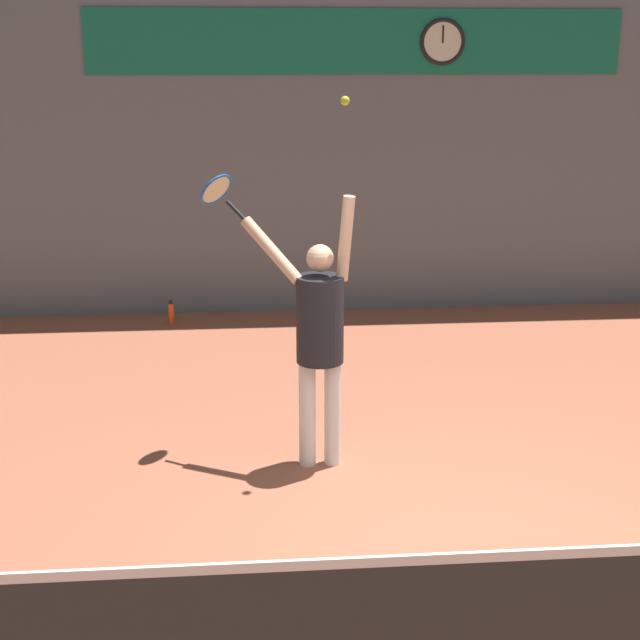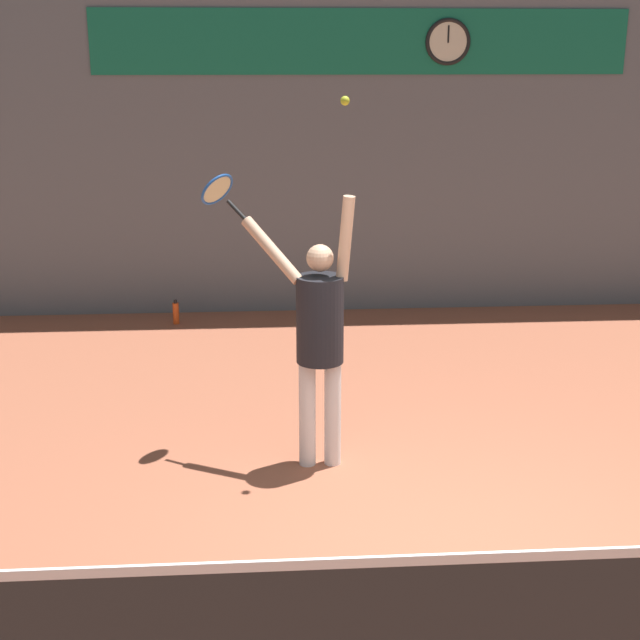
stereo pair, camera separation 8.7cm
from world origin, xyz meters
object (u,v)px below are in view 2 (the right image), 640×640
at_px(tennis_racket, 219,191).
at_px(tennis_ball, 345,101).
at_px(tennis_player, 319,331).
at_px(water_bottle, 176,313).
at_px(scoreboard_clock, 448,42).

distance_m(tennis_racket, tennis_ball, 1.29).
distance_m(tennis_player, tennis_racket, 1.33).
bearing_deg(tennis_ball, tennis_racket, 149.13).
relative_size(tennis_player, tennis_racket, 5.18).
bearing_deg(tennis_ball, water_bottle, 112.49).
bearing_deg(water_bottle, tennis_racket, -78.16).
bearing_deg(scoreboard_clock, tennis_player, -112.55).
relative_size(tennis_ball, water_bottle, 0.22).
height_order(tennis_player, tennis_ball, tennis_ball).
height_order(tennis_player, tennis_racket, tennis_racket).
height_order(scoreboard_clock, tennis_racket, scoreboard_clock).
distance_m(scoreboard_clock, tennis_player, 5.16).
distance_m(tennis_ball, water_bottle, 5.03).
bearing_deg(tennis_ball, scoreboard_clock, 69.71).
bearing_deg(water_bottle, tennis_ball, -67.51).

